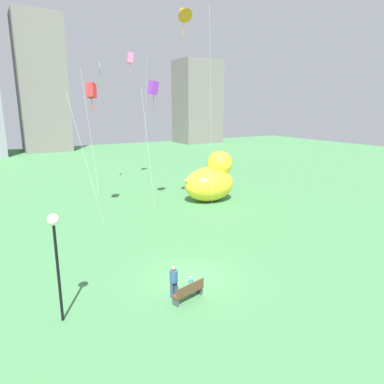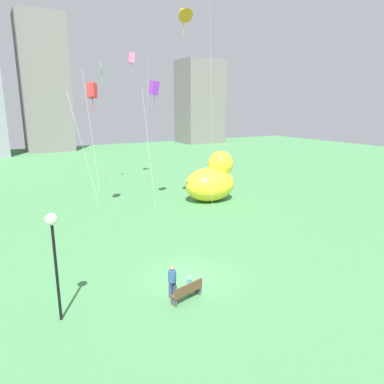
# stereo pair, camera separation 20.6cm
# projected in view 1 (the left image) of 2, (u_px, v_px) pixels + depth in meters

# --- Properties ---
(ground_plane) EXTENTS (140.00, 140.00, 0.00)m
(ground_plane) POSITION_uv_depth(u_px,v_px,m) (192.00, 278.00, 18.89)
(ground_plane) COLOR #4B8D53
(park_bench) EXTENTS (1.76, 0.84, 0.90)m
(park_bench) POSITION_uv_depth(u_px,v_px,m) (189.00, 291.00, 16.63)
(park_bench) COLOR brown
(park_bench) RESTS_ON ground
(person_adult) EXTENTS (0.39, 0.39, 1.60)m
(person_adult) POSITION_uv_depth(u_px,v_px,m) (174.00, 280.00, 16.86)
(person_adult) COLOR #38476B
(person_adult) RESTS_ON ground
(person_child) EXTENTS (0.23, 0.23, 0.93)m
(person_child) POSITION_uv_depth(u_px,v_px,m) (191.00, 284.00, 17.18)
(person_child) COLOR silver
(person_child) RESTS_ON ground
(giant_inflatable_duck) EXTENTS (5.82, 3.74, 4.82)m
(giant_inflatable_duck) POSITION_uv_depth(u_px,v_px,m) (211.00, 180.00, 34.02)
(giant_inflatable_duck) COLOR yellow
(giant_inflatable_duck) RESTS_ON ground
(lamppost) EXTENTS (0.50, 0.50, 4.81)m
(lamppost) POSITION_uv_depth(u_px,v_px,m) (55.00, 238.00, 14.28)
(lamppost) COLOR black
(lamppost) RESTS_ON ground
(kite_green) EXTENTS (1.87, 3.00, 13.46)m
(kite_green) POSITION_uv_depth(u_px,v_px,m) (99.00, 74.00, 36.17)
(kite_green) COLOR silver
(kite_green) RESTS_ON ground
(kite_orange) EXTENTS (3.64, 3.86, 16.50)m
(kite_orange) POSITION_uv_depth(u_px,v_px,m) (183.00, 12.00, 25.72)
(kite_orange) COLOR silver
(kite_orange) RESTS_ON ground
(kite_red) EXTENTS (2.36, 2.45, 10.82)m
(kite_red) POSITION_uv_depth(u_px,v_px,m) (91.00, 91.00, 27.11)
(kite_red) COLOR silver
(kite_red) RESTS_ON ground
(kite_purple) EXTENTS (1.34, 1.43, 11.13)m
(kite_purple) POSITION_uv_depth(u_px,v_px,m) (153.00, 89.00, 29.80)
(kite_purple) COLOR silver
(kite_purple) RESTS_ON ground
(kite_pink) EXTENTS (2.28, 3.06, 14.86)m
(kite_pink) POSITION_uv_depth(u_px,v_px,m) (130.00, 59.00, 39.06)
(kite_pink) COLOR silver
(kite_pink) RESTS_ON ground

